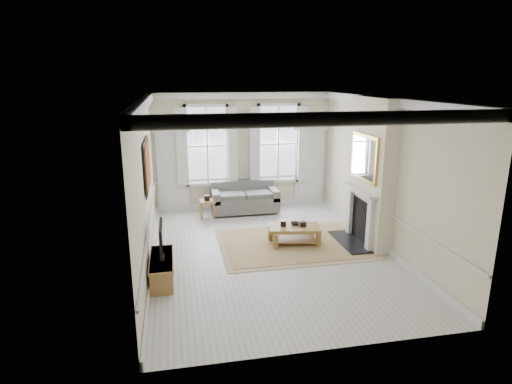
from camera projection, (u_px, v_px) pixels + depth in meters
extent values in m
plane|color=#B7B5AD|center=(270.00, 253.00, 9.58)|extent=(7.20, 7.20, 0.00)
plane|color=white|center=(271.00, 98.00, 8.70)|extent=(7.20, 7.20, 0.00)
plane|color=beige|center=(243.00, 151.00, 12.55)|extent=(5.20, 0.00, 5.20)
plane|color=beige|center=(145.00, 185.00, 8.66)|extent=(0.00, 7.20, 7.20)
plane|color=beige|center=(383.00, 174.00, 9.63)|extent=(0.00, 7.20, 7.20)
cube|color=silver|center=(173.00, 173.00, 12.27)|extent=(0.90, 0.08, 2.30)
cube|color=silver|center=(309.00, 167.00, 13.04)|extent=(0.90, 0.08, 2.30)
cube|color=#A2601B|center=(147.00, 165.00, 8.86)|extent=(0.05, 1.66, 1.06)
cube|color=beige|center=(372.00, 172.00, 9.78)|extent=(0.35, 1.70, 3.38)
cube|color=black|center=(350.00, 242.00, 10.14)|extent=(0.55, 1.50, 0.05)
cube|color=silver|center=(370.00, 227.00, 9.51)|extent=(0.10, 0.18, 1.15)
cube|color=silver|center=(350.00, 212.00, 10.56)|extent=(0.10, 0.18, 1.15)
cube|color=silver|center=(359.00, 190.00, 9.84)|extent=(0.20, 1.45, 0.06)
cube|color=black|center=(361.00, 220.00, 10.05)|extent=(0.02, 0.92, 1.00)
cube|color=gold|center=(364.00, 158.00, 9.65)|extent=(0.06, 1.26, 1.06)
cube|color=#585856|center=(245.00, 203.00, 12.39)|extent=(1.89, 0.92, 0.43)
cube|color=#585856|center=(243.00, 187.00, 12.64)|extent=(1.89, 0.20, 0.44)
cube|color=#585856|center=(215.00, 196.00, 12.17)|extent=(0.20, 0.92, 0.30)
cube|color=#585856|center=(273.00, 193.00, 12.48)|extent=(0.20, 0.92, 0.30)
cylinder|color=olive|center=(218.00, 216.00, 11.98)|extent=(0.06, 0.06, 0.08)
cylinder|color=olive|center=(270.00, 206.00, 12.93)|extent=(0.06, 0.06, 0.08)
cube|color=olive|center=(207.00, 201.00, 11.85)|extent=(0.44, 0.44, 0.06)
cube|color=olive|center=(202.00, 212.00, 11.73)|extent=(0.05, 0.05, 0.45)
cube|color=olive|center=(214.00, 211.00, 11.79)|extent=(0.05, 0.05, 0.45)
cube|color=olive|center=(201.00, 209.00, 12.03)|extent=(0.05, 0.05, 0.45)
cube|color=olive|center=(212.00, 208.00, 12.09)|extent=(0.05, 0.05, 0.45)
cube|color=tan|center=(294.00, 243.00, 10.09)|extent=(3.50, 2.60, 0.02)
cube|color=olive|center=(294.00, 228.00, 9.99)|extent=(1.28, 0.89, 0.08)
cube|color=olive|center=(276.00, 242.00, 9.73)|extent=(0.10, 0.10, 0.36)
cube|color=olive|center=(317.00, 239.00, 9.91)|extent=(0.10, 0.10, 0.36)
cube|color=olive|center=(271.00, 234.00, 10.19)|extent=(0.10, 0.10, 0.36)
cube|color=olive|center=(311.00, 232.00, 10.37)|extent=(0.10, 0.10, 0.36)
cylinder|color=black|center=(283.00, 223.00, 9.96)|extent=(0.14, 0.14, 0.14)
cylinder|color=black|center=(303.00, 224.00, 9.96)|extent=(0.16, 0.16, 0.11)
imported|color=black|center=(295.00, 224.00, 10.08)|extent=(0.27, 0.27, 0.05)
cube|color=olive|center=(162.00, 269.00, 8.24)|extent=(0.41, 1.29, 0.46)
cube|color=black|center=(162.00, 257.00, 8.18)|extent=(0.08, 0.30, 0.03)
cube|color=black|center=(161.00, 238.00, 8.08)|extent=(0.05, 0.90, 0.55)
cube|color=black|center=(163.00, 238.00, 8.09)|extent=(0.01, 0.83, 0.49)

